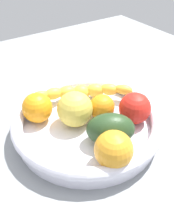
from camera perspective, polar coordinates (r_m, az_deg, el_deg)
name	(u,v)px	position (r cm, az deg, el deg)	size (l,w,h in cm)	color
kitchen_counter	(87,137)	(55.39, 0.00, -5.66)	(120.00, 120.00, 3.00)	gray
fruit_bowl	(87,123)	(52.71, 0.00, -2.48)	(31.20, 31.20, 4.90)	white
banana_draped_left	(81,92)	(58.12, -1.26, 4.61)	(21.57, 12.12, 4.27)	yellow
orange_front	(103,108)	(52.61, 3.69, 0.94)	(5.42, 5.42, 5.42)	orange
orange_mid_left	(37,108)	(52.80, -11.24, 0.96)	(6.33, 6.33, 6.33)	orange
orange_mid_right	(114,150)	(42.79, 6.09, -8.53)	(6.74, 6.74, 6.74)	orange
apple_yellow	(75,109)	(50.64, -2.78, 0.67)	(7.32, 7.32, 7.32)	gold
tomato_red	(135,108)	(52.37, 10.82, 0.87)	(6.61, 6.61, 6.61)	red
avocado_dark	(110,129)	(47.03, 5.37, -3.94)	(9.15, 6.00, 6.33)	#253F1F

